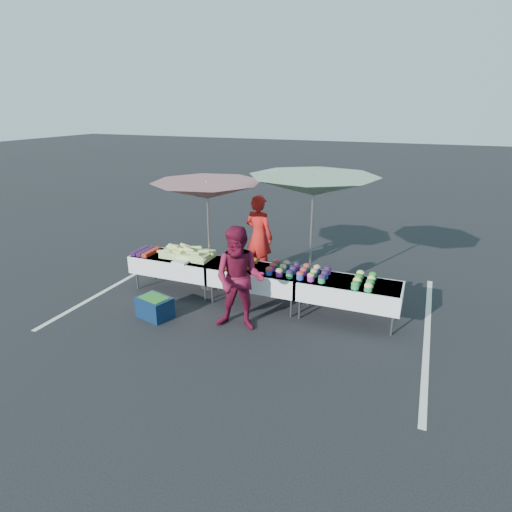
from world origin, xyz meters
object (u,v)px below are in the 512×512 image
at_px(table_left, 177,264).
at_px(umbrella_left, 207,191).
at_px(umbrella_right, 313,187).
at_px(storage_bin, 155,307).
at_px(customer, 239,279).
at_px(table_center, 256,276).
at_px(table_right, 349,290).
at_px(vendor, 259,236).

height_order(table_left, umbrella_left, umbrella_left).
xyz_separation_m(umbrella_right, storage_bin, (-2.43, -1.88, -2.08)).
relative_size(table_left, storage_bin, 2.65).
relative_size(table_left, customer, 1.01).
distance_m(table_center, customer, 1.07).
relative_size(table_right, storage_bin, 2.65).
bearing_deg(table_left, table_right, 0.00).
height_order(table_right, vendor, vendor).
height_order(customer, umbrella_right, umbrella_right).
distance_m(table_left, customer, 2.18).
xyz_separation_m(table_left, vendor, (1.30, 1.40, 0.36)).
relative_size(table_right, umbrella_left, 0.70).
relative_size(table_left, table_right, 1.00).
relative_size(table_center, umbrella_right, 0.66).
distance_m(table_center, umbrella_left, 1.99).
bearing_deg(table_right, umbrella_left, 172.47).
bearing_deg(customer, umbrella_left, 124.57).
bearing_deg(umbrella_left, storage_bin, -100.31).
bearing_deg(storage_bin, customer, 23.25).
height_order(table_center, storage_bin, table_center).
height_order(vendor, umbrella_left, umbrella_left).
bearing_deg(table_left, umbrella_left, 34.93).
xyz_separation_m(vendor, umbrella_left, (-0.73, -1.00, 1.15)).
distance_m(umbrella_left, umbrella_right, 2.15).
distance_m(table_left, table_right, 3.60).
height_order(umbrella_right, storage_bin, umbrella_right).
bearing_deg(storage_bin, vendor, 83.96).
height_order(table_center, customer, customer).
distance_m(table_left, storage_bin, 1.32).
xyz_separation_m(table_left, table_right, (3.60, 0.00, 0.00)).
height_order(table_left, storage_bin, table_left).
distance_m(table_center, umbrella_right, 2.03).
bearing_deg(table_center, table_right, 0.00).
relative_size(table_left, umbrella_right, 0.66).
height_order(table_right, storage_bin, table_right).
relative_size(umbrella_right, storage_bin, 4.01).
height_order(table_left, umbrella_right, umbrella_right).
relative_size(vendor, storage_bin, 2.69).
bearing_deg(table_center, customer, -84.27).
xyz_separation_m(table_right, umbrella_right, (-0.90, 0.64, 1.71)).
xyz_separation_m(table_center, umbrella_right, (0.90, 0.64, 1.71)).
relative_size(table_center, umbrella_left, 0.70).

